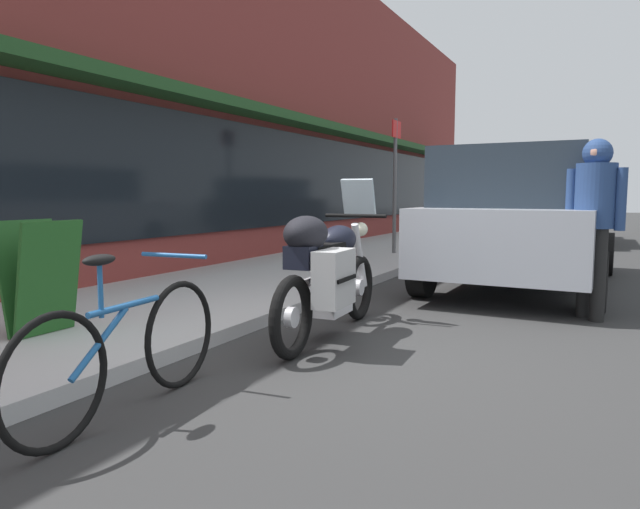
# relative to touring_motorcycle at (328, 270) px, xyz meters

# --- Properties ---
(ground_plane) EXTENTS (80.00, 80.00, 0.00)m
(ground_plane) POSITION_rel_touring_motorcycle_xyz_m (-0.27, -0.35, -0.61)
(ground_plane) COLOR #303030
(storefront_building) EXTENTS (23.09, 0.90, 6.34)m
(storefront_building) POSITION_rel_touring_motorcycle_xyz_m (7.27, 3.71, 2.50)
(storefront_building) COLOR maroon
(storefront_building) RESTS_ON ground_plane
(sidewalk_curb) EXTENTS (30.00, 2.82, 0.12)m
(sidewalk_curb) POSITION_rel_touring_motorcycle_xyz_m (8.73, 2.15, -0.55)
(sidewalk_curb) COLOR #B5B5B5
(sidewalk_curb) RESTS_ON ground_plane
(touring_motorcycle) EXTENTS (2.17, 0.74, 1.40)m
(touring_motorcycle) POSITION_rel_touring_motorcycle_xyz_m (0.00, 0.00, 0.00)
(touring_motorcycle) COLOR black
(touring_motorcycle) RESTS_ON ground_plane
(parked_bicycle) EXTENTS (1.71, 0.48, 0.94)m
(parked_bicycle) POSITION_rel_touring_motorcycle_xyz_m (-2.01, 0.29, -0.23)
(parked_bicycle) COLOR black
(parked_bicycle) RESTS_ON ground_plane
(parked_minivan) EXTENTS (4.93, 2.22, 1.79)m
(parked_minivan) POSITION_rel_touring_motorcycle_xyz_m (3.89, -1.10, 0.34)
(parked_minivan) COLOR #9EA3AD
(parked_minivan) RESTS_ON ground_plane
(pedestrian_walking) EXTENTS (0.46, 0.55, 1.79)m
(pedestrian_walking) POSITION_rel_touring_motorcycle_xyz_m (1.93, -1.99, 0.53)
(pedestrian_walking) COLOR black
(pedestrian_walking) RESTS_ON ground_plane
(sandwich_board_sign) EXTENTS (0.55, 0.41, 0.92)m
(sandwich_board_sign) POSITION_rel_touring_motorcycle_xyz_m (-1.27, 1.97, -0.02)
(sandwich_board_sign) COLOR #1E511E
(sandwich_board_sign) RESTS_ON sidewalk_curb
(parking_sign_pole) EXTENTS (0.44, 0.07, 2.55)m
(parking_sign_pole) POSITION_rel_touring_motorcycle_xyz_m (6.13, 1.57, 1.02)
(parking_sign_pole) COLOR #59595B
(parking_sign_pole) RESTS_ON sidewalk_curb
(parked_car_down_block) EXTENTS (4.85, 2.09, 1.76)m
(parked_car_down_block) POSITION_rel_touring_motorcycle_xyz_m (11.91, -1.02, 0.32)
(parked_car_down_block) COLOR black
(parked_car_down_block) RESTS_ON ground_plane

